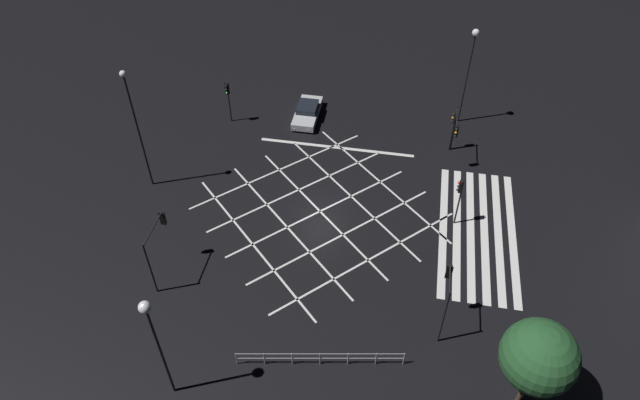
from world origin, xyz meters
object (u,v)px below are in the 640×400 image
at_px(traffic_light_median_south, 459,193).
at_px(street_tree_near, 539,357).
at_px(traffic_light_nw_main, 157,238).
at_px(traffic_light_sw_main, 447,291).
at_px(traffic_light_ne_main, 228,94).
at_px(street_lamp_east, 134,116).
at_px(street_lamp_west, 152,327).
at_px(traffic_light_se_main, 455,129).
at_px(traffic_light_se_cross, 454,123).
at_px(waiting_car, 307,112).
at_px(street_lamp_far, 471,56).

height_order(traffic_light_median_south, street_tree_near, street_tree_near).
height_order(traffic_light_median_south, traffic_light_nw_main, traffic_light_nw_main).
bearing_deg(traffic_light_sw_main, traffic_light_ne_main, 45.76).
height_order(traffic_light_median_south, street_lamp_east, street_lamp_east).
xyz_separation_m(traffic_light_nw_main, street_lamp_west, (-7.42, -3.33, 2.67)).
relative_size(traffic_light_se_main, street_lamp_east, 0.43).
bearing_deg(traffic_light_sw_main, street_lamp_east, 67.67).
relative_size(traffic_light_sw_main, traffic_light_ne_main, 1.22).
distance_m(traffic_light_se_cross, traffic_light_median_south, 8.06).
distance_m(street_lamp_west, waiting_car, 25.69).
bearing_deg(street_tree_near, traffic_light_se_main, 11.48).
distance_m(traffic_light_median_south, street_lamp_west, 20.77).
height_order(traffic_light_median_south, traffic_light_se_main, traffic_light_se_main).
distance_m(street_lamp_west, street_tree_near, 17.83).
height_order(traffic_light_se_cross, traffic_light_se_main, traffic_light_se_main).
height_order(traffic_light_sw_main, street_lamp_west, street_lamp_west).
relative_size(street_lamp_east, street_tree_near, 1.55).
bearing_deg(street_lamp_east, traffic_light_se_cross, -69.27).
relative_size(traffic_light_se_cross, traffic_light_ne_main, 0.93).
relative_size(traffic_light_median_south, traffic_light_ne_main, 1.04).
height_order(traffic_light_ne_main, street_lamp_west, street_lamp_west).
height_order(traffic_light_ne_main, street_tree_near, street_tree_near).
xyz_separation_m(traffic_light_ne_main, street_tree_near, (-20.77, -21.53, 1.57)).
distance_m(traffic_light_sw_main, street_tree_near, 5.74).
bearing_deg(waiting_car, traffic_light_sw_main, 31.32).
bearing_deg(traffic_light_nw_main, traffic_light_sw_main, -93.23).
distance_m(traffic_light_ne_main, street_tree_near, 29.96).
relative_size(traffic_light_se_cross, waiting_car, 0.76).
height_order(traffic_light_se_cross, street_lamp_east, street_lamp_east).
bearing_deg(traffic_light_se_cross, street_lamp_far, -99.78).
bearing_deg(waiting_car, street_tree_near, 34.58).
xyz_separation_m(traffic_light_median_south, street_lamp_west, (-14.92, 14.12, 3.06)).
relative_size(traffic_light_ne_main, street_lamp_far, 0.45).
height_order(traffic_light_median_south, traffic_light_sw_main, traffic_light_sw_main).
bearing_deg(traffic_light_ne_main, traffic_light_se_cross, 88.62).
xyz_separation_m(street_lamp_west, street_lamp_far, (26.83, -14.38, 0.17)).
relative_size(street_lamp_east, street_lamp_far, 1.15).
xyz_separation_m(traffic_light_se_cross, traffic_light_sw_main, (-16.50, 0.31, 0.82)).
bearing_deg(street_lamp_east, street_lamp_far, -61.43).
height_order(traffic_light_sw_main, street_tree_near, street_tree_near).
bearing_deg(traffic_light_se_cross, street_tree_near, 100.69).
bearing_deg(street_lamp_west, traffic_light_nw_main, 24.15).
bearing_deg(street_lamp_far, street_lamp_west, 151.80).
relative_size(street_lamp_west, street_lamp_far, 0.94).
bearing_deg(street_lamp_east, traffic_light_median_south, -90.20).
relative_size(traffic_light_se_main, waiting_car, 0.90).
height_order(traffic_light_se_cross, traffic_light_median_south, traffic_light_median_south).
distance_m(street_lamp_far, street_tree_near, 24.48).
height_order(traffic_light_se_cross, street_lamp_far, street_lamp_far).
height_order(street_lamp_west, street_lamp_far, street_lamp_far).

